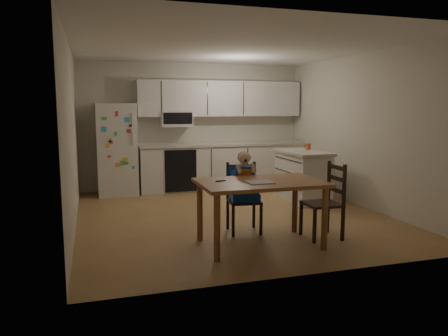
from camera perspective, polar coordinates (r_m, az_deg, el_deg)
name	(u,v)px	position (r m, az deg, el deg)	size (l,w,h in m)	color
room	(222,131)	(6.97, -0.28, 4.79)	(4.52, 5.01, 2.51)	olive
refrigerator	(117,149)	(8.39, -13.84, 2.37)	(0.72, 0.70, 1.70)	silver
kitchen_run	(221,145)	(8.82, -0.45, 3.05)	(3.37, 0.62, 2.15)	silver
kitchen_island	(302,176)	(7.77, 10.21, -0.98)	(0.62, 1.19, 0.88)	silver
red_cup	(308,146)	(7.95, 10.92, 2.78)	(0.09, 0.09, 0.11)	#D1552C
dining_table	(260,190)	(5.15, 4.77, -2.85)	(1.45, 0.93, 0.78)	brown
napkin	(260,182)	(5.02, 4.68, -1.86)	(0.29, 0.25, 0.01)	#A2A2A7
toddler_spoon	(220,181)	(5.08, -0.54, -1.69)	(0.02, 0.02, 0.12)	blue
chair_booster	(243,183)	(5.73, 2.54, -2.00)	(0.44, 0.44, 1.07)	black
chair_side	(329,196)	(5.63, 13.56, -3.52)	(0.43, 0.43, 0.95)	black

